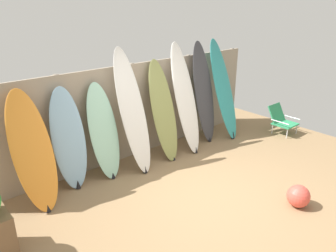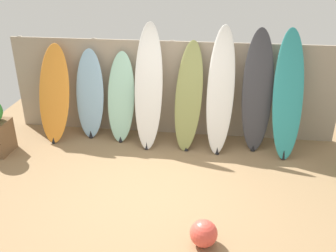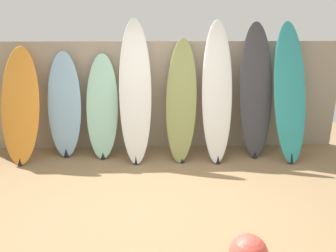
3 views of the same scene
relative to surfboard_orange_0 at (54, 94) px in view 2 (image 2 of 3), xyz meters
name	(u,v)px [view 2 (image 2 of 3)]	position (x,y,z in m)	size (l,w,h in m)	color
ground	(156,190)	(2.12, -1.54, -0.87)	(7.68, 7.68, 0.00)	#8E704C
fence_back	(172,89)	(2.12, 0.47, 0.03)	(6.08, 0.11, 1.80)	gray
surfboard_orange_0	(54,94)	(0.00, 0.00, 0.00)	(0.59, 0.69, 1.75)	orange
surfboard_skyblue_1	(90,95)	(0.62, 0.16, -0.05)	(0.56, 0.41, 1.66)	#8CB7D6
surfboard_seafoam_2	(121,98)	(1.22, 0.12, -0.06)	(0.53, 0.52, 1.63)	#9ED6BC
surfboard_white_3	(149,87)	(1.76, 0.02, 0.20)	(0.52, 0.77, 2.16)	white
surfboard_olive_4	(189,97)	(2.47, 0.03, 0.05)	(0.56, 0.76, 1.86)	olive
surfboard_white_5	(221,91)	(3.02, 0.01, 0.19)	(0.51, 0.82, 2.14)	white
surfboard_charcoal_6	(257,92)	(3.65, 0.10, 0.18)	(0.54, 0.56, 2.11)	#38383D
surfboard_teal_7	(288,95)	(4.15, -0.02, 0.18)	(0.51, 0.83, 2.12)	teal
beach_ball	(204,233)	(2.87, -2.59, -0.70)	(0.34, 0.34, 0.34)	#E54C3F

